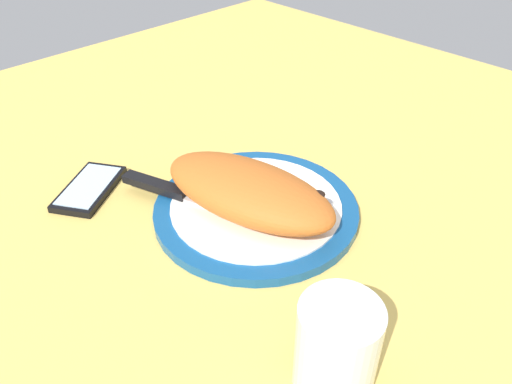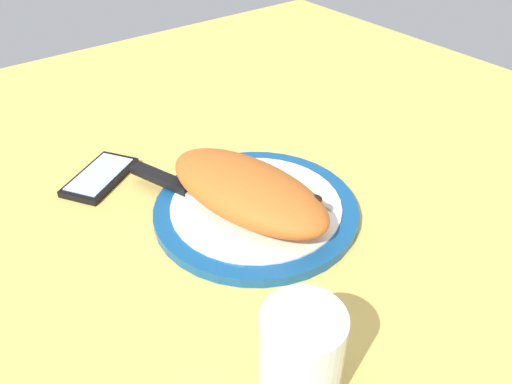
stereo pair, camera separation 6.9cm
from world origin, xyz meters
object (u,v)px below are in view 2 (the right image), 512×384
(fork, at_px, (275,179))
(smartphone, at_px, (100,177))
(calzone, at_px, (247,190))
(knife, at_px, (179,186))
(water_glass, at_px, (301,360))
(plate, at_px, (256,209))

(fork, bearing_deg, smartphone, 46.93)
(calzone, xyz_separation_m, fork, (0.03, -0.07, -0.03))
(knife, xyz_separation_m, smartphone, (0.12, 0.07, -0.02))
(water_glass, bearing_deg, knife, -11.23)
(calzone, bearing_deg, fork, -68.54)
(calzone, relative_size, fork, 1.53)
(fork, bearing_deg, calzone, 111.46)
(plate, height_order, calzone, calzone)
(plate, bearing_deg, smartphone, 33.31)
(fork, distance_m, smartphone, 0.27)
(water_glass, bearing_deg, fork, -35.19)
(fork, relative_size, knife, 0.74)
(knife, xyz_separation_m, water_glass, (-0.33, 0.07, 0.02))
(smartphone, height_order, water_glass, water_glass)
(calzone, relative_size, smartphone, 2.01)
(fork, distance_m, water_glass, 0.33)
(knife, height_order, smartphone, knife)
(knife, distance_m, water_glass, 0.34)
(calzone, xyz_separation_m, water_glass, (-0.24, 0.12, -0.00))
(knife, bearing_deg, fork, -118.30)
(smartphone, bearing_deg, knife, -148.22)
(plate, relative_size, smartphone, 2.09)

